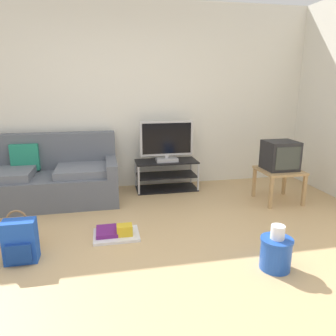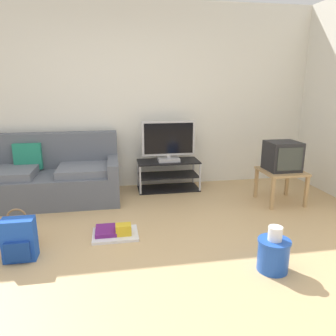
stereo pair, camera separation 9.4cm
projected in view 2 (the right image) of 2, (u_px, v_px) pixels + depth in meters
name	position (u px, v px, depth m)	size (l,w,h in m)	color
ground_plane	(126.00, 273.00, 2.71)	(9.00, 9.80, 0.02)	tan
wall_back	(115.00, 98.00, 4.69)	(9.00, 0.10, 2.70)	silver
couch	(49.00, 177.00, 4.33)	(1.85, 0.88, 0.89)	#565B66
tv_stand	(168.00, 175.00, 4.79)	(0.91, 0.43, 0.44)	black
flat_tv	(169.00, 142.00, 4.64)	(0.78, 0.22, 0.59)	#B2B2B7
side_table	(281.00, 175.00, 4.23)	(0.53, 0.53, 0.44)	tan
crt_tv	(282.00, 156.00, 4.18)	(0.41, 0.38, 0.38)	#232326
backpack	(19.00, 240.00, 2.86)	(0.28, 0.24, 0.39)	blue
handbag	(18.00, 231.00, 3.16)	(0.31, 0.13, 0.37)	olive
cleaning_bucket	(273.00, 252.00, 2.70)	(0.27, 0.27, 0.40)	blue
floor_tray	(115.00, 232.00, 3.34)	(0.47, 0.36, 0.14)	silver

